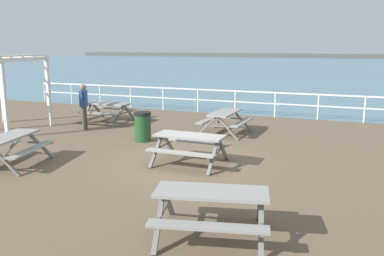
{
  "coord_description": "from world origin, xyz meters",
  "views": [
    {
      "loc": [
        3.86,
        -9.44,
        3.04
      ],
      "look_at": [
        -0.14,
        0.65,
        0.8
      ],
      "focal_mm": 37.71,
      "sensor_mm": 36.0,
      "label": 1
    }
  ],
  "objects_px": {
    "picnic_table_mid_centre": "(225,117)",
    "picnic_table_seaward": "(108,108)",
    "litter_bin": "(143,126)",
    "visitor": "(84,104)",
    "picnic_table_near_left": "(211,202)",
    "lattice_pergola": "(1,75)",
    "picnic_table_far_right": "(9,143)",
    "picnic_table_far_left": "(190,142)"
  },
  "relations": [
    {
      "from": "picnic_table_near_left",
      "to": "picnic_table_seaward",
      "type": "distance_m",
      "value": 10.56
    },
    {
      "from": "picnic_table_far_left",
      "to": "lattice_pergola",
      "type": "relative_size",
      "value": 0.67
    },
    {
      "from": "picnic_table_near_left",
      "to": "litter_bin",
      "type": "relative_size",
      "value": 2.21
    },
    {
      "from": "picnic_table_far_right",
      "to": "picnic_table_seaward",
      "type": "relative_size",
      "value": 1.1
    },
    {
      "from": "picnic_table_far_right",
      "to": "litter_bin",
      "type": "relative_size",
      "value": 2.17
    },
    {
      "from": "lattice_pergola",
      "to": "picnic_table_far_right",
      "type": "bearing_deg",
      "value": -45.64
    },
    {
      "from": "picnic_table_near_left",
      "to": "picnic_table_mid_centre",
      "type": "distance_m",
      "value": 7.76
    },
    {
      "from": "picnic_table_mid_centre",
      "to": "picnic_table_far_left",
      "type": "height_order",
      "value": "same"
    },
    {
      "from": "picnic_table_near_left",
      "to": "lattice_pergola",
      "type": "distance_m",
      "value": 11.16
    },
    {
      "from": "picnic_table_far_right",
      "to": "picnic_table_far_left",
      "type": "bearing_deg",
      "value": -78.47
    },
    {
      "from": "picnic_table_far_left",
      "to": "litter_bin",
      "type": "relative_size",
      "value": 1.91
    },
    {
      "from": "picnic_table_mid_centre",
      "to": "picnic_table_far_right",
      "type": "height_order",
      "value": "same"
    },
    {
      "from": "picnic_table_far_right",
      "to": "litter_bin",
      "type": "distance_m",
      "value": 4.08
    },
    {
      "from": "picnic_table_seaward",
      "to": "lattice_pergola",
      "type": "xyz_separation_m",
      "value": [
        -2.69,
        -2.6,
        1.41
      ]
    },
    {
      "from": "picnic_table_near_left",
      "to": "picnic_table_far_right",
      "type": "distance_m",
      "value": 6.35
    },
    {
      "from": "picnic_table_far_right",
      "to": "lattice_pergola",
      "type": "relative_size",
      "value": 0.76
    },
    {
      "from": "picnic_table_near_left",
      "to": "picnic_table_far_right",
      "type": "height_order",
      "value": "same"
    },
    {
      "from": "picnic_table_far_left",
      "to": "picnic_table_seaward",
      "type": "height_order",
      "value": "same"
    },
    {
      "from": "picnic_table_mid_centre",
      "to": "litter_bin",
      "type": "bearing_deg",
      "value": 136.37
    },
    {
      "from": "picnic_table_near_left",
      "to": "visitor",
      "type": "xyz_separation_m",
      "value": [
        -7.07,
        6.3,
        0.36
      ]
    },
    {
      "from": "picnic_table_mid_centre",
      "to": "picnic_table_far_right",
      "type": "xyz_separation_m",
      "value": [
        -4.02,
        -5.66,
        0.0
      ]
    },
    {
      "from": "picnic_table_far_right",
      "to": "visitor",
      "type": "distance_m",
      "value": 4.6
    },
    {
      "from": "picnic_table_mid_centre",
      "to": "picnic_table_seaward",
      "type": "distance_m",
      "value": 5.02
    },
    {
      "from": "picnic_table_mid_centre",
      "to": "lattice_pergola",
      "type": "bearing_deg",
      "value": 108.73
    },
    {
      "from": "picnic_table_near_left",
      "to": "picnic_table_seaward",
      "type": "bearing_deg",
      "value": 118.52
    },
    {
      "from": "picnic_table_seaward",
      "to": "litter_bin",
      "type": "distance_m",
      "value": 3.76
    },
    {
      "from": "picnic_table_far_left",
      "to": "lattice_pergola",
      "type": "height_order",
      "value": "lattice_pergola"
    },
    {
      "from": "picnic_table_far_left",
      "to": "picnic_table_seaward",
      "type": "relative_size",
      "value": 0.97
    },
    {
      "from": "picnic_table_seaward",
      "to": "litter_bin",
      "type": "xyz_separation_m",
      "value": [
        2.89,
        -2.4,
        -0.1
      ]
    },
    {
      "from": "picnic_table_far_right",
      "to": "visitor",
      "type": "xyz_separation_m",
      "value": [
        -0.98,
        4.48,
        0.36
      ]
    },
    {
      "from": "picnic_table_near_left",
      "to": "picnic_table_seaward",
      "type": "height_order",
      "value": "same"
    },
    {
      "from": "picnic_table_far_left",
      "to": "visitor",
      "type": "distance_m",
      "value": 5.88
    },
    {
      "from": "picnic_table_near_left",
      "to": "lattice_pergola",
      "type": "bearing_deg",
      "value": 138.24
    },
    {
      "from": "picnic_table_near_left",
      "to": "litter_bin",
      "type": "distance_m",
      "value": 6.86
    },
    {
      "from": "visitor",
      "to": "picnic_table_mid_centre",
      "type": "bearing_deg",
      "value": -7.89
    },
    {
      "from": "picnic_table_mid_centre",
      "to": "litter_bin",
      "type": "height_order",
      "value": "litter_bin"
    },
    {
      "from": "picnic_table_mid_centre",
      "to": "picnic_table_far_left",
      "type": "distance_m",
      "value": 3.85
    },
    {
      "from": "picnic_table_far_left",
      "to": "lattice_pergola",
      "type": "bearing_deg",
      "value": 169.3
    },
    {
      "from": "litter_bin",
      "to": "picnic_table_seaward",
      "type": "bearing_deg",
      "value": 140.28
    },
    {
      "from": "lattice_pergola",
      "to": "litter_bin",
      "type": "relative_size",
      "value": 2.84
    },
    {
      "from": "visitor",
      "to": "litter_bin",
      "type": "bearing_deg",
      "value": -37.87
    },
    {
      "from": "picnic_table_near_left",
      "to": "picnic_table_seaward",
      "type": "xyz_separation_m",
      "value": [
        -7.08,
        7.83,
        0.0
      ]
    }
  ]
}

